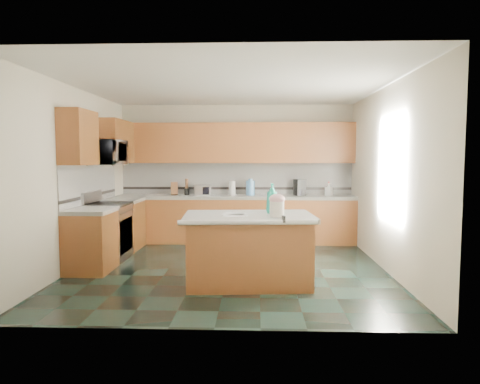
{
  "coord_description": "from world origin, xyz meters",
  "views": [
    {
      "loc": [
        0.4,
        -6.28,
        1.65
      ],
      "look_at": [
        0.15,
        0.35,
        1.12
      ],
      "focal_mm": 32.0,
      "sensor_mm": 36.0,
      "label": 1
    }
  ],
  "objects_px": {
    "island_top": "(249,217)",
    "knife_block": "(174,189)",
    "island_base": "(249,251)",
    "soap_bottle_island": "(272,198)",
    "coffee_maker": "(300,187)",
    "toaster_oven": "(202,190)",
    "treat_jar": "(277,209)"
  },
  "relations": [
    {
      "from": "island_top",
      "to": "toaster_oven",
      "type": "xyz_separation_m",
      "value": [
        -0.96,
        2.83,
        0.12
      ]
    },
    {
      "from": "toaster_oven",
      "to": "treat_jar",
      "type": "bearing_deg",
      "value": -77.0
    },
    {
      "from": "soap_bottle_island",
      "to": "coffee_maker",
      "type": "relative_size",
      "value": 1.27
    },
    {
      "from": "treat_jar",
      "to": "island_top",
      "type": "bearing_deg",
      "value": 155.54
    },
    {
      "from": "treat_jar",
      "to": "soap_bottle_island",
      "type": "height_order",
      "value": "soap_bottle_island"
    },
    {
      "from": "island_base",
      "to": "toaster_oven",
      "type": "relative_size",
      "value": 4.81
    },
    {
      "from": "island_top",
      "to": "treat_jar",
      "type": "bearing_deg",
      "value": -31.61
    },
    {
      "from": "island_base",
      "to": "coffee_maker",
      "type": "bearing_deg",
      "value": 67.56
    },
    {
      "from": "island_top",
      "to": "island_base",
      "type": "bearing_deg",
      "value": -4.11
    },
    {
      "from": "soap_bottle_island",
      "to": "knife_block",
      "type": "relative_size",
      "value": 1.63
    },
    {
      "from": "island_base",
      "to": "soap_bottle_island",
      "type": "xyz_separation_m",
      "value": [
        0.31,
        0.12,
        0.69
      ]
    },
    {
      "from": "coffee_maker",
      "to": "island_top",
      "type": "bearing_deg",
      "value": -127.58
    },
    {
      "from": "island_base",
      "to": "treat_jar",
      "type": "xyz_separation_m",
      "value": [
        0.36,
        -0.19,
        0.58
      ]
    },
    {
      "from": "island_base",
      "to": "coffee_maker",
      "type": "relative_size",
      "value": 4.99
    },
    {
      "from": "toaster_oven",
      "to": "coffee_maker",
      "type": "distance_m",
      "value": 1.91
    },
    {
      "from": "island_top",
      "to": "toaster_oven",
      "type": "height_order",
      "value": "toaster_oven"
    },
    {
      "from": "treat_jar",
      "to": "soap_bottle_island",
      "type": "bearing_deg",
      "value": 102.6
    },
    {
      "from": "island_base",
      "to": "toaster_oven",
      "type": "distance_m",
      "value": 3.04
    },
    {
      "from": "island_top",
      "to": "treat_jar",
      "type": "distance_m",
      "value": 0.42
    },
    {
      "from": "island_top",
      "to": "knife_block",
      "type": "xyz_separation_m",
      "value": [
        -1.51,
        2.83,
        0.15
      ]
    },
    {
      "from": "island_base",
      "to": "island_top",
      "type": "distance_m",
      "value": 0.46
    },
    {
      "from": "island_base",
      "to": "knife_block",
      "type": "height_order",
      "value": "knife_block"
    },
    {
      "from": "island_top",
      "to": "soap_bottle_island",
      "type": "xyz_separation_m",
      "value": [
        0.31,
        0.12,
        0.23
      ]
    },
    {
      "from": "toaster_oven",
      "to": "island_base",
      "type": "bearing_deg",
      "value": -81.85
    },
    {
      "from": "island_base",
      "to": "treat_jar",
      "type": "distance_m",
      "value": 0.71
    },
    {
      "from": "island_base",
      "to": "soap_bottle_island",
      "type": "height_order",
      "value": "soap_bottle_island"
    },
    {
      "from": "knife_block",
      "to": "coffee_maker",
      "type": "bearing_deg",
      "value": -9.35
    },
    {
      "from": "island_base",
      "to": "treat_jar",
      "type": "bearing_deg",
      "value": -31.61
    },
    {
      "from": "treat_jar",
      "to": "soap_bottle_island",
      "type": "xyz_separation_m",
      "value": [
        -0.05,
        0.3,
        0.1
      ]
    },
    {
      "from": "island_top",
      "to": "knife_block",
      "type": "bearing_deg",
      "value": 114.08
    },
    {
      "from": "treat_jar",
      "to": "knife_block",
      "type": "height_order",
      "value": "knife_block"
    },
    {
      "from": "island_top",
      "to": "knife_block",
      "type": "height_order",
      "value": "knife_block"
    }
  ]
}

